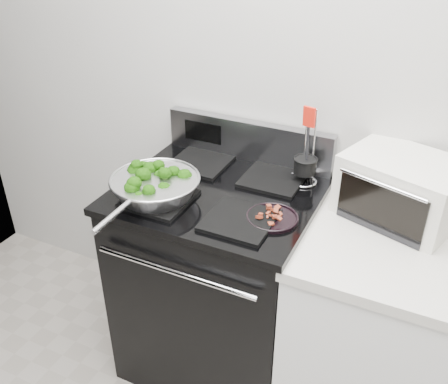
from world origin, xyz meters
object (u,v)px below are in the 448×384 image
Objects in this scene: gas_range at (219,278)px; toaster_oven at (402,188)px; skillet at (155,186)px; bacon_plate at (272,215)px; utensil_holder at (305,169)px.

gas_range is 0.88m from toaster_oven.
skillet is 0.47m from bacon_plate.
toaster_oven is (0.38, -0.04, 0.03)m from utensil_holder.
gas_range is 2.33× the size of toaster_oven.
skillet is at bearing -173.20° from bacon_plate.
utensil_holder is at bearing 34.95° from gas_range.
skillet is (-0.19, -0.16, 0.52)m from gas_range.
toaster_oven is at bearing 20.13° from skillet.
toaster_oven is at bearing 6.11° from utensil_holder.
skillet is 2.91× the size of bacon_plate.
gas_range is 3.39× the size of utensil_holder.
toaster_oven is at bearing 14.00° from gas_range.
bacon_plate is at bearing -82.27° from utensil_holder.
toaster_oven is at bearing 34.47° from bacon_plate.
utensil_holder is at bearing -167.19° from toaster_oven.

